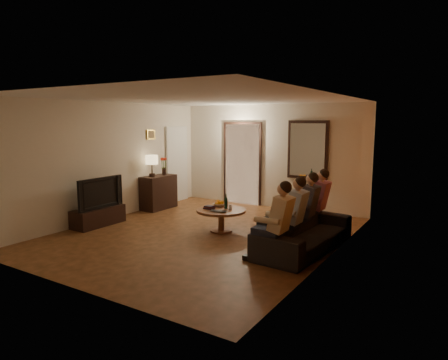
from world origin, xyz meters
The scene contains 33 objects.
floor centered at (0.00, 0.00, 0.00)m, with size 5.00×6.00×0.01m, color #492D13.
ceiling centered at (0.00, 0.00, 2.60)m, with size 5.00×6.00×0.01m, color white.
back_wall centered at (0.00, 3.00, 1.30)m, with size 5.00×0.02×2.60m, color beige.
front_wall centered at (0.00, -3.00, 1.30)m, with size 5.00×0.02×2.60m, color beige.
left_wall centered at (-2.50, 0.00, 1.30)m, with size 0.02×6.00×2.60m, color beige.
right_wall centered at (2.50, 0.00, 1.30)m, with size 0.02×6.00×2.60m, color beige.
orange_accent centered at (2.49, 0.00, 1.30)m, with size 0.01×6.00×2.60m, color #CE5423.
kitchen_doorway centered at (-0.80, 2.98, 1.05)m, with size 1.00×0.06×2.10m, color #FFE0A5.
door_trim centered at (-0.80, 2.97, 1.05)m, with size 1.12×0.04×2.22m, color black.
fridge_glimpse centered at (-0.55, 2.98, 0.90)m, with size 0.45×0.03×1.70m, color silver.
mirror_frame centered at (1.00, 2.96, 1.50)m, with size 1.00×0.05×1.40m, color black.
mirror_glass centered at (1.00, 2.93, 1.50)m, with size 0.86×0.02×1.26m, color white.
white_door centered at (-2.46, 2.30, 1.02)m, with size 0.06×0.85×2.04m, color white.
framed_art centered at (-2.47, 1.30, 1.85)m, with size 0.03×0.28×0.24m, color #B28C33.
art_canvas centered at (-2.46, 1.30, 1.85)m, with size 0.01×0.22×0.18m, color brown.
dresser centered at (-2.25, 1.29, 0.42)m, with size 0.45×0.94×0.83m, color black.
table_lamp centered at (-2.25, 1.07, 1.10)m, with size 0.30×0.30×0.54m, color beige, non-canonical shape.
flower_vase centered at (-2.25, 1.51, 1.05)m, with size 0.14×0.14×0.44m, color #AF2412, non-canonical shape.
tv_stand centered at (-2.25, -0.63, 0.19)m, with size 0.45×1.14×0.38m, color black.
tv centered at (-2.25, -0.63, 0.70)m, with size 0.15×1.12×0.65m, color black.
sofa centered at (2.02, 0.14, 0.33)m, with size 0.87×2.23×0.65m, color black.
person_a centered at (1.92, -0.76, 0.60)m, with size 0.60×0.40×1.20m, color tan, non-canonical shape.
person_b centered at (1.92, -0.16, 0.60)m, with size 0.60×0.40×1.20m, color tan, non-canonical shape.
person_c centered at (1.92, 0.44, 0.60)m, with size 0.60×0.40×1.20m, color tan, non-canonical shape.
person_d centered at (1.92, 1.04, 0.60)m, with size 0.60×0.40×1.20m, color tan, non-canonical shape.
dog centered at (1.46, -0.02, 0.28)m, with size 0.56×0.24×0.56m, color #9E8149, non-canonical shape.
coffee_table centered at (0.20, 0.35, 0.23)m, with size 0.98×0.98×0.45m, color brown.
bowl centered at (0.02, 0.57, 0.48)m, with size 0.26×0.26×0.06m, color white.
oranges centered at (0.02, 0.57, 0.55)m, with size 0.20×0.20×0.08m, color orange, non-canonical shape.
wine_bottle centered at (0.25, 0.45, 0.60)m, with size 0.07×0.07×0.31m, color black, non-canonical shape.
wine_glass centered at (0.38, 0.40, 0.50)m, with size 0.06×0.06×0.10m, color silver.
book_stack centered at (-0.02, 0.25, 0.48)m, with size 0.20×0.15×0.07m, color black, non-canonical shape.
laptop centered at (0.30, 0.07, 0.46)m, with size 0.33×0.21×0.03m, color black.
Camera 1 is at (4.35, -6.18, 2.18)m, focal length 32.00 mm.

